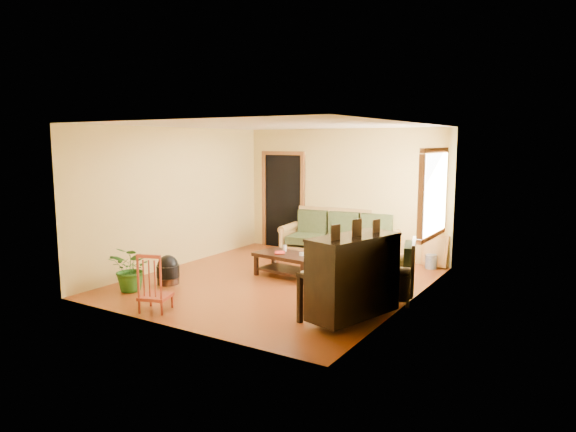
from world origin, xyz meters
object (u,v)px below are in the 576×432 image
Objects in this scene: footstool at (168,273)px; coffee_table at (288,265)px; potted_plant at (132,268)px; armchair at (387,269)px; ceramic_crock at (431,262)px; piano at (353,279)px; sofa at (339,235)px; red_chair at (155,282)px.

coffee_table is at bearing 44.40° from footstool.
footstool is 0.65m from potted_plant.
armchair reaches higher than ceramic_crock.
piano is 1.77× the size of potted_plant.
piano reaches higher than sofa.
ceramic_crock is (1.95, 1.90, -0.07)m from coffee_table.
footstool is 1.39m from red_chair.
potted_plant is (-1.77, -3.72, -0.13)m from sofa.
sofa is at bearing -173.66° from ceramic_crock.
red_chair reaches higher than footstool.
potted_plant is (-3.52, -0.57, -0.21)m from piano.
coffee_table is 1.23× the size of armchair.
ceramic_crock is at bearing 105.28° from piano.
potted_plant is (-1.01, 0.48, -0.05)m from red_chair.
piano is 3.37m from footstool.
coffee_table is 2.59m from potted_plant.
potted_plant reaches higher than ceramic_crock.
ceramic_crock is (3.40, 3.32, -0.05)m from footstool.
ceramic_crock is (1.81, 0.20, -0.36)m from sofa.
sofa reaches higher than footstool.
potted_plant reaches higher than coffee_table.
footstool is at bearing 108.36° from red_chair.
armchair is 3.57m from footstool.
piano is 3.38m from ceramic_crock.
red_chair is at bearing -141.09° from piano.
piano is at bearing -67.88° from sofa.
footstool is (-3.39, -1.09, -0.28)m from armchair.
coffee_table is 1.55× the size of potted_plant.
ceramic_crock is at bearing 40.32° from red_chair.
armchair is 3.52× the size of ceramic_crock.
sofa is 2.02× the size of coffee_table.
piano is (1.90, -1.45, 0.36)m from coffee_table.
piano reaches higher than coffee_table.
armchair is at bearing 104.32° from piano.
red_chair reaches higher than coffee_table.
ceramic_crock is at bearing 44.32° from footstool.
sofa is 1.85m from ceramic_crock.
ceramic_crock is at bearing 72.55° from armchair.
ceramic_crock is at bearing 47.64° from potted_plant.
sofa reaches higher than armchair.
footstool is (-3.35, 0.03, -0.39)m from piano.
footstool is at bearing 73.93° from potted_plant.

